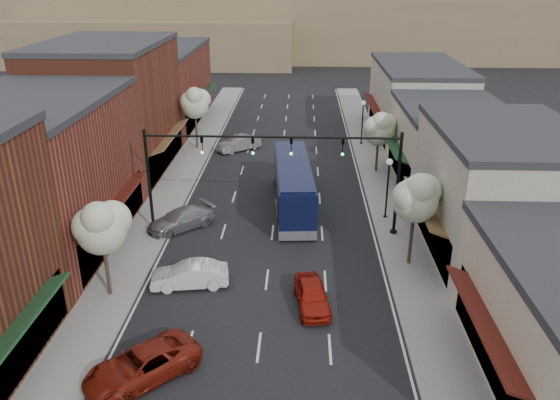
# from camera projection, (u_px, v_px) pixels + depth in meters

# --- Properties ---
(ground) EXTENTS (160.00, 160.00, 0.00)m
(ground) POSITION_uv_depth(u_px,v_px,m) (265.00, 299.00, 29.03)
(ground) COLOR black
(ground) RESTS_ON ground
(sidewalk_left) EXTENTS (2.80, 73.00, 0.15)m
(sidewalk_left) POSITION_uv_depth(u_px,v_px,m) (180.00, 175.00, 46.33)
(sidewalk_left) COLOR gray
(sidewalk_left) RESTS_ON ground
(sidewalk_right) EXTENTS (2.80, 73.00, 0.15)m
(sidewalk_right) POSITION_uv_depth(u_px,v_px,m) (379.00, 178.00, 45.70)
(sidewalk_right) COLOR gray
(sidewalk_right) RESTS_ON ground
(curb_left) EXTENTS (0.25, 73.00, 0.17)m
(curb_left) POSITION_uv_depth(u_px,v_px,m) (197.00, 175.00, 46.27)
(curb_left) COLOR gray
(curb_left) RESTS_ON ground
(curb_right) EXTENTS (0.25, 73.00, 0.17)m
(curb_right) POSITION_uv_depth(u_px,v_px,m) (362.00, 177.00, 45.75)
(curb_right) COLOR gray
(curb_right) RESTS_ON ground
(bldg_left_midnear) EXTENTS (10.14, 14.10, 9.40)m
(bldg_left_midnear) POSITION_uv_depth(u_px,v_px,m) (38.00, 174.00, 33.26)
(bldg_left_midnear) COLOR brown
(bldg_left_midnear) RESTS_ON ground
(bldg_left_midfar) EXTENTS (10.14, 14.10, 10.90)m
(bldg_left_midfar) POSITION_uv_depth(u_px,v_px,m) (111.00, 108.00, 45.84)
(bldg_left_midfar) COLOR brown
(bldg_left_midfar) RESTS_ON ground
(bldg_left_far) EXTENTS (10.14, 18.10, 8.40)m
(bldg_left_far) POSITION_uv_depth(u_px,v_px,m) (159.00, 85.00, 61.03)
(bldg_left_far) COLOR brown
(bldg_left_far) RESTS_ON ground
(bldg_right_midnear) EXTENTS (9.14, 12.10, 7.90)m
(bldg_right_midnear) POSITION_uv_depth(u_px,v_px,m) (500.00, 193.00, 32.51)
(bldg_right_midnear) COLOR #BDB5A2
(bldg_right_midnear) RESTS_ON ground
(bldg_right_midfar) EXTENTS (9.14, 12.10, 6.40)m
(bldg_right_midfar) POSITION_uv_depth(u_px,v_px,m) (449.00, 145.00, 43.84)
(bldg_right_midfar) COLOR beige
(bldg_right_midfar) RESTS_ON ground
(bldg_right_far) EXTENTS (9.14, 16.10, 7.40)m
(bldg_right_far) POSITION_uv_depth(u_px,v_px,m) (417.00, 100.00, 56.51)
(bldg_right_far) COLOR #BDB5A2
(bldg_right_far) RESTS_ON ground
(hill_far) EXTENTS (120.00, 30.00, 12.00)m
(hill_far) POSITION_uv_depth(u_px,v_px,m) (294.00, 24.00, 109.43)
(hill_far) COLOR #7A6647
(hill_far) RESTS_ON ground
(hill_near) EXTENTS (50.00, 20.00, 8.00)m
(hill_near) POSITION_uv_depth(u_px,v_px,m) (157.00, 41.00, 100.11)
(hill_near) COLOR #7A6647
(hill_near) RESTS_ON ground
(signal_mast_right) EXTENTS (8.22, 0.46, 7.00)m
(signal_mast_right) POSITION_uv_depth(u_px,v_px,m) (361.00, 168.00, 34.37)
(signal_mast_right) COLOR black
(signal_mast_right) RESTS_ON ground
(signal_mast_left) EXTENTS (8.22, 0.46, 7.00)m
(signal_mast_left) POSITION_uv_depth(u_px,v_px,m) (184.00, 166.00, 34.79)
(signal_mast_left) COLOR black
(signal_mast_left) RESTS_ON ground
(tree_right_near) EXTENTS (2.85, 2.65, 5.95)m
(tree_right_near) POSITION_uv_depth(u_px,v_px,m) (417.00, 196.00, 30.61)
(tree_right_near) COLOR #47382B
(tree_right_near) RESTS_ON ground
(tree_right_far) EXTENTS (2.85, 2.65, 5.43)m
(tree_right_far) POSITION_uv_depth(u_px,v_px,m) (380.00, 128.00, 45.50)
(tree_right_far) COLOR #47382B
(tree_right_far) RESTS_ON ground
(tree_left_near) EXTENTS (2.85, 2.65, 5.69)m
(tree_left_near) POSITION_uv_depth(u_px,v_px,m) (101.00, 226.00, 27.64)
(tree_left_near) COLOR #47382B
(tree_left_near) RESTS_ON ground
(tree_left_far) EXTENTS (2.85, 2.65, 6.13)m
(tree_left_far) POSITION_uv_depth(u_px,v_px,m) (195.00, 102.00, 51.39)
(tree_left_far) COLOR #47382B
(tree_left_far) RESTS_ON ground
(lamp_post_near) EXTENTS (0.44, 0.44, 4.44)m
(lamp_post_near) POSITION_uv_depth(u_px,v_px,m) (388.00, 179.00, 37.22)
(lamp_post_near) COLOR black
(lamp_post_near) RESTS_ON ground
(lamp_post_far) EXTENTS (0.44, 0.44, 4.44)m
(lamp_post_far) POSITION_uv_depth(u_px,v_px,m) (363.00, 115.00, 53.31)
(lamp_post_far) COLOR black
(lamp_post_far) RESTS_ON ground
(coach_bus) EXTENTS (3.30, 11.45, 3.46)m
(coach_bus) POSITION_uv_depth(u_px,v_px,m) (293.00, 185.00, 39.44)
(coach_bus) COLOR black
(coach_bus) RESTS_ON ground
(red_hatchback) EXTENTS (2.12, 4.14, 1.35)m
(red_hatchback) POSITION_uv_depth(u_px,v_px,m) (312.00, 295.00, 28.18)
(red_hatchback) COLOR #9C170B
(red_hatchback) RESTS_ON ground
(parked_car_a) EXTENTS (5.23, 5.15, 1.40)m
(parked_car_a) POSITION_uv_depth(u_px,v_px,m) (142.00, 365.00, 23.18)
(parked_car_a) COLOR maroon
(parked_car_a) RESTS_ON ground
(parked_car_b) EXTENTS (4.41, 2.10, 1.39)m
(parked_car_b) POSITION_uv_depth(u_px,v_px,m) (190.00, 275.00, 29.99)
(parked_car_b) COLOR white
(parked_car_b) RESTS_ON ground
(parked_car_c) EXTENTS (4.79, 4.59, 1.37)m
(parked_car_c) POSITION_uv_depth(u_px,v_px,m) (181.00, 219.00, 36.69)
(parked_car_c) COLOR #95959A
(parked_car_c) RESTS_ON ground
(parked_car_e) EXTENTS (4.36, 3.88, 1.43)m
(parked_car_e) POSITION_uv_depth(u_px,v_px,m) (239.00, 143.00, 52.50)
(parked_car_e) COLOR #A4A3A9
(parked_car_e) RESTS_ON ground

